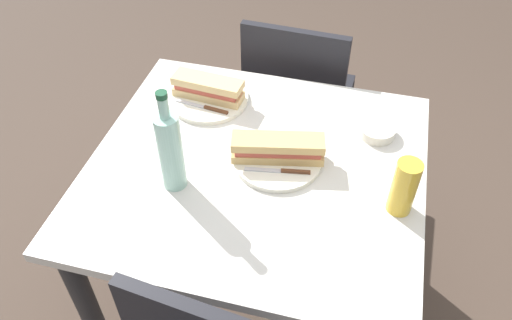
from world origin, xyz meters
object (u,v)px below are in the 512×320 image
object	(u,v)px
plate_far	(209,98)
baguette_sandwich_far	(208,88)
beer_glass	(404,187)
olive_bowl	(377,131)
water_bottle	(170,150)
baguette_sandwich_near	(278,148)
plate_near	(277,159)
knife_near	(281,171)
chair_near	(296,100)
knife_far	(205,107)
dining_table	(256,195)

from	to	relation	value
plate_far	baguette_sandwich_far	size ratio (longest dim) A/B	1.11
beer_glass	olive_bowl	size ratio (longest dim) A/B	1.51
plate_far	beer_glass	size ratio (longest dim) A/B	1.58
baguette_sandwich_far	water_bottle	distance (m)	0.38
baguette_sandwich_near	plate_far	bearing A→B (deg)	-38.17
plate_near	plate_far	xyz separation A→B (m)	(0.27, -0.22, 0.00)
water_bottle	beer_glass	world-z (taller)	water_bottle
olive_bowl	plate_near	bearing A→B (deg)	34.80
knife_near	baguette_sandwich_near	bearing A→B (deg)	-66.62
chair_near	water_bottle	size ratio (longest dim) A/B	2.83
knife_far	beer_glass	bearing A→B (deg)	157.66
plate_far	water_bottle	bearing A→B (deg)	94.07
chair_near	water_bottle	world-z (taller)	water_bottle
plate_near	beer_glass	bearing A→B (deg)	164.77
chair_near	knife_near	xyz separation A→B (m)	(-0.08, 0.65, 0.26)
plate_far	water_bottle	xyz separation A→B (m)	(-0.03, 0.37, 0.12)
dining_table	knife_near	world-z (taller)	knife_near
baguette_sandwich_far	baguette_sandwich_near	bearing A→B (deg)	141.83
baguette_sandwich_near	water_bottle	distance (m)	0.30
plate_near	baguette_sandwich_near	size ratio (longest dim) A/B	0.96
dining_table	baguette_sandwich_near	bearing A→B (deg)	-149.27
plate_far	baguette_sandwich_far	bearing A→B (deg)	-90.00
plate_near	olive_bowl	bearing A→B (deg)	-145.20
knife_far	plate_near	bearing A→B (deg)	149.57
plate_far	olive_bowl	distance (m)	0.54
plate_far	water_bottle	distance (m)	0.39
plate_near	knife_far	bearing A→B (deg)	-30.43
baguette_sandwich_far	water_bottle	xyz separation A→B (m)	(-0.03, 0.37, 0.07)
baguette_sandwich_near	water_bottle	xyz separation A→B (m)	(0.25, 0.15, 0.07)
knife_near	knife_far	bearing A→B (deg)	-35.95
baguette_sandwich_far	olive_bowl	world-z (taller)	baguette_sandwich_far
baguette_sandwich_near	baguette_sandwich_far	bearing A→B (deg)	-38.17
baguette_sandwich_far	knife_far	distance (m)	0.07
chair_near	plate_near	size ratio (longest dim) A/B	3.42
plate_near	water_bottle	world-z (taller)	water_bottle
knife_near	baguette_sandwich_far	distance (m)	0.40
chair_near	knife_far	world-z (taller)	chair_near
knife_far	dining_table	bearing A→B (deg)	138.45
knife_near	baguette_sandwich_far	size ratio (longest dim) A/B	0.79
knife_near	beer_glass	distance (m)	0.33
baguette_sandwich_near	olive_bowl	distance (m)	0.32
dining_table	water_bottle	size ratio (longest dim) A/B	3.05
knife_far	olive_bowl	size ratio (longest dim) A/B	1.70
knife_near	plate_near	bearing A→B (deg)	-66.62
knife_far	knife_near	bearing A→B (deg)	144.05
dining_table	knife_far	size ratio (longest dim) A/B	5.16
knife_far	baguette_sandwich_far	bearing A→B (deg)	-83.82
beer_glass	baguette_sandwich_far	bearing A→B (deg)	-26.63
dining_table	plate_near	world-z (taller)	plate_near
knife_near	knife_far	xyz separation A→B (m)	(0.29, -0.21, 0.00)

